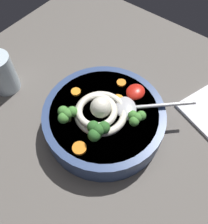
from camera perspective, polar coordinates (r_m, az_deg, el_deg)
table_slab at (r=58.56cm, az=-1.10°, el=-6.11°), size 91.48×91.48×3.66cm
soup_bowl at (r=55.43cm, az=0.00°, el=-1.63°), size 26.60×26.60×5.95cm
noodle_pile at (r=51.28cm, az=-0.99°, el=0.19°), size 12.27×12.03×4.93cm
soup_spoon at (r=53.01cm, az=6.52°, el=1.01°), size 14.33×14.80×1.60cm
chili_sauce_dollop at (r=55.32cm, az=7.21°, el=4.59°), size 4.46×4.02×2.01cm
broccoli_floret_left at (r=50.70cm, az=-8.55°, el=-0.42°), size 4.42×3.81×3.50cm
broccoli_floret_right at (r=47.96cm, az=-1.50°, el=-4.15°), size 4.90×4.22×3.88cm
broccoli_floret_beside_chili at (r=50.35cm, az=7.39°, el=-1.27°), size 3.97×3.42×3.14cm
carrot_slice_front at (r=57.62cm, az=3.97°, el=6.67°), size 2.12×2.12×0.51cm
carrot_slice_extra_a at (r=54.51cm, az=3.30°, el=2.85°), size 2.38×2.38×0.72cm
carrot_slice_near_spoon at (r=56.21cm, az=-6.46°, el=4.63°), size 2.16×2.16×0.52cm
carrot_slice_extra_b at (r=48.75cm, az=-5.65°, el=-8.24°), size 2.79×2.79×0.66cm
drinking_glass at (r=65.85cm, az=-22.38°, el=8.19°), size 6.63×6.63×10.05cm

